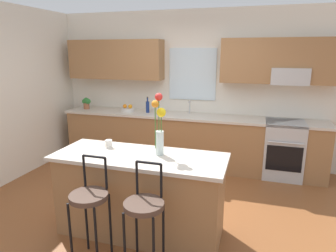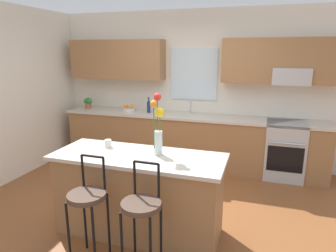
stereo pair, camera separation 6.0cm
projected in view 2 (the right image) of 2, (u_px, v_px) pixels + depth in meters
name	position (u px, v px, depth m)	size (l,w,h in m)	color
ground_plane	(156.00, 212.00, 3.78)	(14.00, 14.00, 0.00)	brown
wall_left	(4.00, 95.00, 4.49)	(0.12, 4.60, 2.70)	silver
back_wall_assembly	(195.00, 79.00, 5.24)	(5.60, 0.50, 2.70)	silver
counter_run	(189.00, 140.00, 5.24)	(4.56, 0.64, 0.92)	#996B42
sink_faucet	(191.00, 106.00, 5.23)	(0.02, 0.13, 0.23)	#B7BABC
oven_range	(284.00, 150.00, 4.75)	(0.60, 0.64, 0.92)	#B7BABC
kitchen_island	(139.00, 194.00, 3.26)	(1.86, 0.72, 0.92)	#996B42
bar_stool_near	(88.00, 200.00, 2.77)	(0.36, 0.36, 1.04)	black
bar_stool_middle	(142.00, 210.00, 2.61)	(0.36, 0.36, 1.04)	black
flower_vase	(158.00, 126.00, 3.09)	(0.14, 0.13, 0.66)	silver
mug_ceramic	(108.00, 143.00, 3.40)	(0.08, 0.08, 0.09)	silver
fruit_bowl_oranges	(129.00, 109.00, 5.46)	(0.24, 0.24, 0.13)	silver
bottle_olive_oil	(149.00, 106.00, 5.32)	(0.06, 0.06, 0.28)	navy
potted_plant_small	(88.00, 102.00, 5.69)	(0.19, 0.13, 0.22)	#9E5B3D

